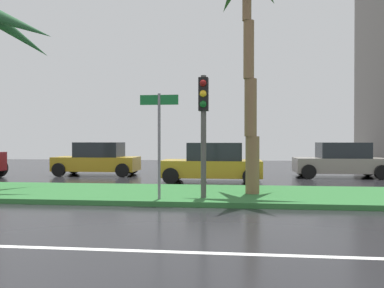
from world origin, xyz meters
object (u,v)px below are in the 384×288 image
car_in_traffic_third (340,161)px  car_in_traffic_leading (98,159)px  traffic_signal_median_right (203,113)px  street_name_sign (159,131)px  car_in_traffic_second (213,163)px

car_in_traffic_third → car_in_traffic_leading: bearing=0.7°
traffic_signal_median_right → car_in_traffic_third: 10.36m
street_name_sign → car_in_traffic_second: 6.02m
car_in_traffic_second → car_in_traffic_leading: bearing=-23.2°
traffic_signal_median_right → car_in_traffic_second: 5.66m
street_name_sign → car_in_traffic_leading: size_ratio=0.70×
street_name_sign → car_in_traffic_leading: 9.82m
traffic_signal_median_right → car_in_traffic_leading: (-6.17, 8.01, -1.78)m
car_in_traffic_leading → car_in_traffic_second: same height
street_name_sign → car_in_traffic_second: (1.22, 5.76, -1.25)m
traffic_signal_median_right → car_in_traffic_third: size_ratio=0.83×
car_in_traffic_leading → traffic_signal_median_right: bearing=127.6°
car_in_traffic_leading → street_name_sign: bearing=120.5°
traffic_signal_median_right → car_in_traffic_leading: bearing=127.6°
street_name_sign → car_in_traffic_leading: street_name_sign is taller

